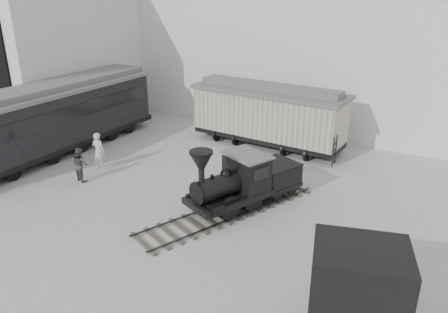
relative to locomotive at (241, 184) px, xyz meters
The scene contains 9 objects.
ground 4.45m from the locomotive, 113.43° to the right, with size 90.00×90.00×0.00m, color #9E9E9B.
north_wall 12.02m from the locomotive, 98.86° to the left, with size 34.00×2.51×11.00m.
west_pavilion 17.63m from the locomotive, 159.69° to the left, with size 7.00×12.11×9.00m.
locomotive is the anchor object (origin of this frame).
boxcar 7.69m from the locomotive, 105.92° to the left, with size 8.89×3.29×3.58m.
passenger_coach 11.60m from the locomotive, behind, with size 3.05×13.32×3.55m.
visitor_a 8.00m from the locomotive, behind, with size 0.69×0.45×1.89m, color beige.
visitor_b 7.88m from the locomotive, behind, with size 0.78×0.61×1.61m, color #414142.
coal_hopper 7.45m from the locomotive, 39.16° to the right, with size 2.82×2.52×2.60m.
Camera 1 is at (8.94, -10.33, 8.67)m, focal length 35.00 mm.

